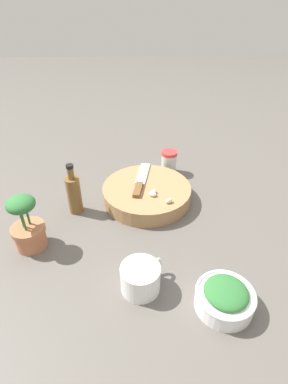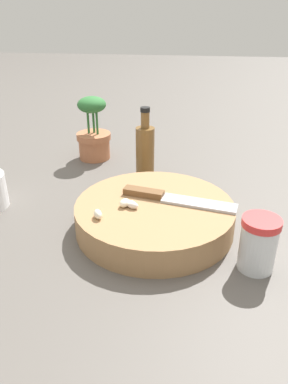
% 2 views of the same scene
% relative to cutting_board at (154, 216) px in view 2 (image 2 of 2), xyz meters
% --- Properties ---
extents(ground_plane, '(5.00, 5.00, 0.00)m').
position_rel_cutting_board_xyz_m(ground_plane, '(-0.08, 0.06, -0.03)').
color(ground_plane, '#56514C').
extents(cutting_board, '(0.29, 0.29, 0.05)m').
position_rel_cutting_board_xyz_m(cutting_board, '(0.00, 0.00, 0.00)').
color(cutting_board, '#9E754C').
rests_on(cutting_board, ground_plane).
extents(chef_knife, '(0.22, 0.07, 0.01)m').
position_rel_cutting_board_xyz_m(chef_knife, '(0.03, 0.02, 0.03)').
color(chef_knife, brown).
rests_on(chef_knife, cutting_board).
extents(garlic_cloves, '(0.08, 0.07, 0.02)m').
position_rel_cutting_board_xyz_m(garlic_cloves, '(-0.06, -0.03, 0.03)').
color(garlic_cloves, '#F2DFD0').
rests_on(garlic_cloves, cutting_board).
extents(spice_jar, '(0.06, 0.06, 0.09)m').
position_rel_cutting_board_xyz_m(spice_jar, '(0.17, -0.10, 0.02)').
color(spice_jar, silver).
rests_on(spice_jar, ground_plane).
extents(oil_bottle, '(0.04, 0.04, 0.17)m').
position_rel_cutting_board_xyz_m(oil_bottle, '(-0.05, 0.23, 0.04)').
color(oil_bottle, brown).
rests_on(oil_bottle, ground_plane).
extents(potted_herb, '(0.09, 0.09, 0.17)m').
position_rel_cutting_board_xyz_m(potted_herb, '(-0.20, 0.33, 0.04)').
color(potted_herb, '#B26B47').
rests_on(potted_herb, ground_plane).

